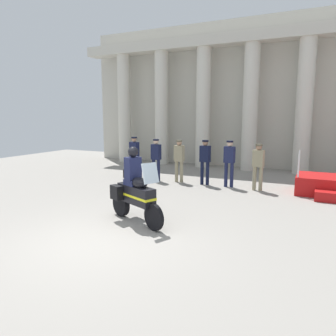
{
  "coord_description": "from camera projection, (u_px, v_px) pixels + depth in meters",
  "views": [
    {
      "loc": [
        4.15,
        -5.27,
        2.65
      ],
      "look_at": [
        -0.2,
        3.8,
        1.0
      ],
      "focal_mm": 34.31,
      "sensor_mm": 36.0,
      "label": 1
    }
  ],
  "objects": [
    {
      "name": "officer_in_row_2",
      "position": [
        179.0,
        157.0,
        12.78
      ],
      "size": [
        0.41,
        0.27,
        1.69
      ],
      "rotation": [
        0.0,
        0.0,
        3.0
      ],
      "color": "gray",
      "rests_on": "ground_plane"
    },
    {
      "name": "ground_plane",
      "position": [
        100.0,
        240.0,
        6.88
      ],
      "size": [
        28.0,
        28.0,
        0.0
      ],
      "primitive_type": "plane",
      "color": "gray"
    },
    {
      "name": "officer_in_row_0",
      "position": [
        134.0,
        154.0,
        13.49
      ],
      "size": [
        0.41,
        0.27,
        1.77
      ],
      "rotation": [
        0.0,
        0.0,
        3.0
      ],
      "color": "#141938",
      "rests_on": "ground_plane"
    },
    {
      "name": "motorcycle_with_rider",
      "position": [
        134.0,
        191.0,
        7.97
      ],
      "size": [
        1.95,
        1.09,
        1.9
      ],
      "rotation": [
        0.0,
        0.0,
        -0.43
      ],
      "color": "black",
      "rests_on": "ground_plane"
    },
    {
      "name": "officer_in_row_3",
      "position": [
        205.0,
        159.0,
        12.28
      ],
      "size": [
        0.41,
        0.27,
        1.73
      ],
      "rotation": [
        0.0,
        0.0,
        3.0
      ],
      "color": "black",
      "rests_on": "ground_plane"
    },
    {
      "name": "briefcase_on_ground",
      "position": [
        126.0,
        173.0,
        13.89
      ],
      "size": [
        0.1,
        0.32,
        0.36
      ],
      "primitive_type": "cube",
      "color": "black",
      "rests_on": "ground_plane"
    },
    {
      "name": "colonnade_backdrop",
      "position": [
        229.0,
        93.0,
        16.21
      ],
      "size": [
        16.2,
        1.58,
        7.4
      ],
      "color": "beige",
      "rests_on": "ground_plane"
    },
    {
      "name": "officer_in_row_4",
      "position": [
        229.0,
        160.0,
        11.87
      ],
      "size": [
        0.41,
        0.27,
        1.74
      ],
      "rotation": [
        0.0,
        0.0,
        3.0
      ],
      "color": "#191E42",
      "rests_on": "ground_plane"
    },
    {
      "name": "officer_in_row_5",
      "position": [
        258.0,
        163.0,
        11.33
      ],
      "size": [
        0.41,
        0.27,
        1.66
      ],
      "rotation": [
        0.0,
        0.0,
        3.0
      ],
      "color": "gray",
      "rests_on": "ground_plane"
    },
    {
      "name": "officer_in_row_1",
      "position": [
        156.0,
        156.0,
        13.04
      ],
      "size": [
        0.41,
        0.27,
        1.71
      ],
      "rotation": [
        0.0,
        0.0,
        3.0
      ],
      "color": "#141938",
      "rests_on": "ground_plane"
    }
  ]
}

